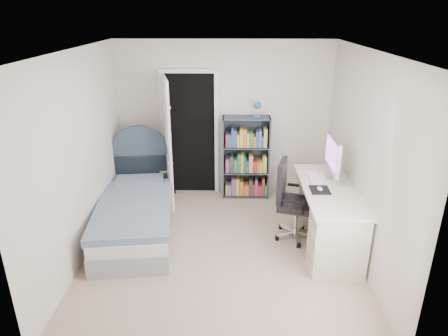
{
  "coord_description": "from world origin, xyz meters",
  "views": [
    {
      "loc": [
        0.13,
        -4.45,
        2.92
      ],
      "look_at": [
        0.03,
        0.21,
        1.05
      ],
      "focal_mm": 32.0,
      "sensor_mm": 36.0,
      "label": 1
    }
  ],
  "objects_px": {
    "floor_lamp": "(169,159)",
    "desk": "(327,214)",
    "bookcase": "(246,161)",
    "office_chair": "(291,197)",
    "bed": "(136,212)",
    "nightstand": "(158,173)"
  },
  "relations": [
    {
      "from": "floor_lamp",
      "to": "desk",
      "type": "bearing_deg",
      "value": -33.24
    },
    {
      "from": "bookcase",
      "to": "office_chair",
      "type": "xyz_separation_m",
      "value": [
        0.55,
        -1.29,
        -0.02
      ]
    },
    {
      "from": "bed",
      "to": "desk",
      "type": "xyz_separation_m",
      "value": [
        2.56,
        -0.28,
        0.16
      ]
    },
    {
      "from": "nightstand",
      "to": "office_chair",
      "type": "distance_m",
      "value": 2.36
    },
    {
      "from": "nightstand",
      "to": "bookcase",
      "type": "distance_m",
      "value": 1.46
    },
    {
      "from": "bookcase",
      "to": "nightstand",
      "type": "bearing_deg",
      "value": -178.19
    },
    {
      "from": "bed",
      "to": "bookcase",
      "type": "height_order",
      "value": "bookcase"
    },
    {
      "from": "bed",
      "to": "floor_lamp",
      "type": "height_order",
      "value": "floor_lamp"
    },
    {
      "from": "floor_lamp",
      "to": "office_chair",
      "type": "bearing_deg",
      "value": -35.83
    },
    {
      "from": "floor_lamp",
      "to": "office_chair",
      "type": "distance_m",
      "value": 2.24
    },
    {
      "from": "office_chair",
      "to": "nightstand",
      "type": "bearing_deg",
      "value": 147.97
    },
    {
      "from": "bookcase",
      "to": "office_chair",
      "type": "bearing_deg",
      "value": -66.93
    },
    {
      "from": "nightstand",
      "to": "bed",
      "type": "bearing_deg",
      "value": -95.79
    },
    {
      "from": "nightstand",
      "to": "floor_lamp",
      "type": "relative_size",
      "value": 0.4
    },
    {
      "from": "nightstand",
      "to": "desk",
      "type": "distance_m",
      "value": 2.83
    },
    {
      "from": "bed",
      "to": "floor_lamp",
      "type": "bearing_deg",
      "value": 76.04
    },
    {
      "from": "bed",
      "to": "bookcase",
      "type": "xyz_separation_m",
      "value": [
        1.56,
        1.19,
        0.33
      ]
    },
    {
      "from": "nightstand",
      "to": "desk",
      "type": "height_order",
      "value": "desk"
    },
    {
      "from": "bed",
      "to": "desk",
      "type": "relative_size",
      "value": 1.3
    },
    {
      "from": "bed",
      "to": "office_chair",
      "type": "bearing_deg",
      "value": -2.94
    },
    {
      "from": "desk",
      "to": "floor_lamp",
      "type": "bearing_deg",
      "value": 146.76
    },
    {
      "from": "bed",
      "to": "office_chair",
      "type": "relative_size",
      "value": 1.98
    }
  ]
}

